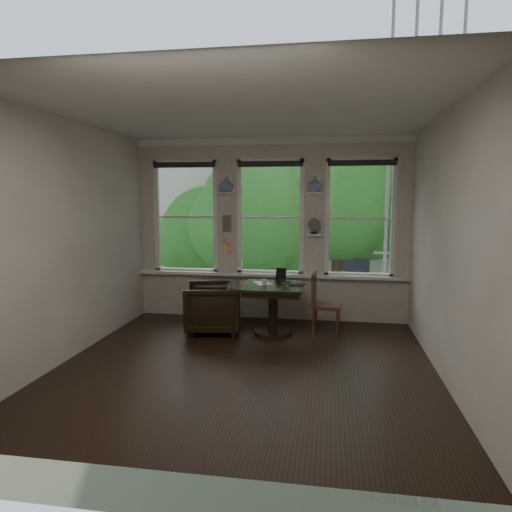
% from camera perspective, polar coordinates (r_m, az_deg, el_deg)
% --- Properties ---
extents(ground, '(4.50, 4.50, 0.00)m').
position_cam_1_polar(ground, '(5.73, -1.21, -13.41)').
color(ground, black).
rests_on(ground, ground).
extents(ceiling, '(4.50, 4.50, 0.00)m').
position_cam_1_polar(ceiling, '(5.45, -1.30, 17.58)').
color(ceiling, silver).
rests_on(ceiling, ground).
extents(wall_back, '(4.50, 0.00, 4.50)m').
position_cam_1_polar(wall_back, '(7.60, 1.83, 3.32)').
color(wall_back, beige).
rests_on(wall_back, ground).
extents(wall_front, '(4.50, 0.00, 4.50)m').
position_cam_1_polar(wall_front, '(3.22, -8.56, -2.23)').
color(wall_front, beige).
rests_on(wall_front, ground).
extents(wall_left, '(0.00, 4.50, 4.50)m').
position_cam_1_polar(wall_left, '(6.20, -22.16, 1.88)').
color(wall_left, beige).
rests_on(wall_left, ground).
extents(wall_right, '(0.00, 4.50, 4.50)m').
position_cam_1_polar(wall_right, '(5.45, 22.70, 1.17)').
color(wall_right, beige).
rests_on(wall_right, ground).
extents(window_left, '(1.10, 0.12, 1.90)m').
position_cam_1_polar(window_left, '(7.91, -8.67, 4.85)').
color(window_left, white).
rests_on(window_left, ground).
extents(window_center, '(1.10, 0.12, 1.90)m').
position_cam_1_polar(window_center, '(7.59, 1.84, 4.83)').
color(window_center, white).
rests_on(window_center, ground).
extents(window_right, '(1.10, 0.12, 1.90)m').
position_cam_1_polar(window_right, '(7.54, 12.86, 4.63)').
color(window_right, white).
rests_on(window_right, ground).
extents(shelf_left, '(0.26, 0.16, 0.03)m').
position_cam_1_polar(shelf_left, '(7.62, -3.72, 7.83)').
color(shelf_left, white).
rests_on(shelf_left, ground).
extents(shelf_right, '(0.26, 0.16, 0.03)m').
position_cam_1_polar(shelf_right, '(7.43, 7.36, 7.80)').
color(shelf_right, white).
rests_on(shelf_right, ground).
extents(intercom, '(0.14, 0.06, 0.28)m').
position_cam_1_polar(intercom, '(7.66, -3.64, 4.09)').
color(intercom, '#59544F').
rests_on(intercom, ground).
extents(sticky_notes, '(0.16, 0.01, 0.24)m').
position_cam_1_polar(sticky_notes, '(7.69, -3.61, 1.49)').
color(sticky_notes, pink).
rests_on(sticky_notes, ground).
extents(desk_fan, '(0.20, 0.20, 0.24)m').
position_cam_1_polar(desk_fan, '(7.42, 7.28, 3.40)').
color(desk_fan, '#59544F').
rests_on(desk_fan, ground).
extents(vase_left, '(0.24, 0.24, 0.25)m').
position_cam_1_polar(vase_left, '(7.62, -3.73, 8.88)').
color(vase_left, silver).
rests_on(vase_left, shelf_left).
extents(vase_right, '(0.24, 0.24, 0.25)m').
position_cam_1_polar(vase_right, '(7.43, 7.37, 8.88)').
color(vase_right, silver).
rests_on(vase_right, shelf_right).
extents(table, '(0.90, 0.90, 0.75)m').
position_cam_1_polar(table, '(6.82, 2.16, -6.73)').
color(table, black).
rests_on(table, ground).
extents(armchair_left, '(0.95, 0.93, 0.75)m').
position_cam_1_polar(armchair_left, '(6.99, -5.46, -6.43)').
color(armchair_left, black).
rests_on(armchair_left, ground).
extents(cushion_red, '(0.45, 0.45, 0.06)m').
position_cam_1_polar(cushion_red, '(6.97, -5.46, -5.82)').
color(cushion_red, maroon).
rests_on(cushion_red, armchair_left).
extents(side_chair_right, '(0.45, 0.45, 0.92)m').
position_cam_1_polar(side_chair_right, '(6.82, 8.81, -6.08)').
color(side_chair_right, '#4A281A').
rests_on(side_chair_right, ground).
extents(laptop, '(0.35, 0.27, 0.02)m').
position_cam_1_polar(laptop, '(6.75, 4.99, -3.54)').
color(laptop, black).
rests_on(laptop, table).
extents(mug, '(0.11, 0.11, 0.09)m').
position_cam_1_polar(mug, '(6.69, 1.06, -3.33)').
color(mug, white).
rests_on(mug, table).
extents(drinking_glass, '(0.16, 0.16, 0.10)m').
position_cam_1_polar(drinking_glass, '(6.48, 3.84, -3.63)').
color(drinking_glass, white).
rests_on(drinking_glass, table).
extents(tablet, '(0.18, 0.12, 0.22)m').
position_cam_1_polar(tablet, '(6.92, 3.12, -2.42)').
color(tablet, black).
rests_on(tablet, table).
extents(papers, '(0.33, 0.37, 0.00)m').
position_cam_1_polar(papers, '(6.88, 0.84, -3.39)').
color(papers, silver).
rests_on(papers, table).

